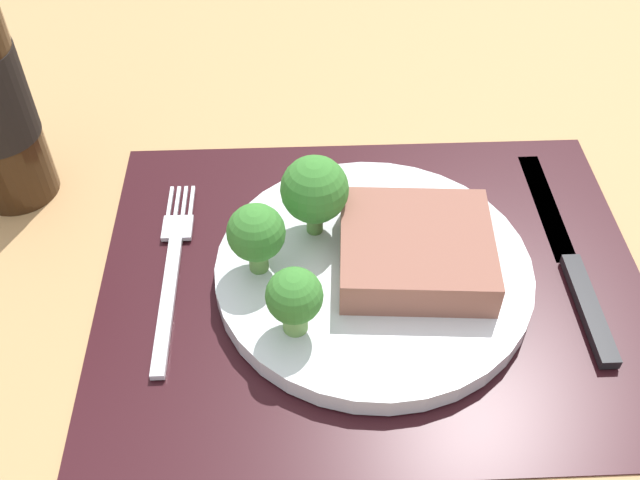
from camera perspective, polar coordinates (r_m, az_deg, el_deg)
ground_plane at (r=56.51cm, az=4.08°, el=-4.22°), size 140.00×110.00×3.00cm
placemat at (r=55.26cm, az=4.17°, el=-3.13°), size 41.37×32.72×0.30cm
plate at (r=54.54cm, az=4.22°, el=-2.47°), size 23.75×23.75×1.60cm
steak at (r=53.31cm, az=7.58°, el=-0.71°), size 11.76×10.99×2.92cm
broccoli_center at (r=53.40cm, az=-0.44°, el=3.96°), size 5.13×5.13×6.82cm
broccoli_back_left at (r=47.53cm, az=-2.04°, el=-4.60°), size 3.87×3.87×5.37cm
broccoli_near_steak at (r=51.41cm, az=-5.06°, el=0.77°), size 4.23×4.23×5.83cm
fork at (r=56.49cm, az=-11.62°, el=-2.20°), size 2.40×19.20×0.50cm
knife at (r=58.83cm, az=19.26°, el=-1.81°), size 1.80×23.00×0.80cm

